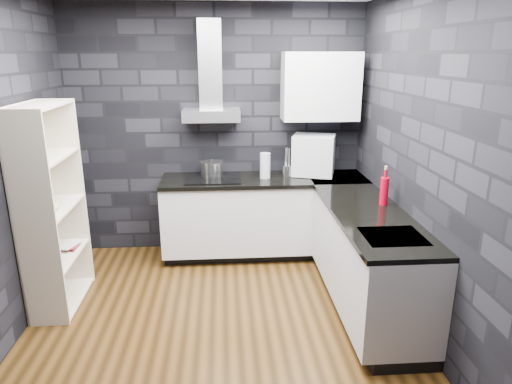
{
  "coord_description": "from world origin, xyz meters",
  "views": [
    {
      "loc": [
        0.07,
        -3.43,
        2.19
      ],
      "look_at": [
        0.35,
        0.45,
        1.0
      ],
      "focal_mm": 32.0,
      "sensor_mm": 36.0,
      "label": 1
    }
  ],
  "objects": [
    {
      "name": "ground",
      "position": [
        0.0,
        0.0,
        0.0
      ],
      "size": [
        3.2,
        3.2,
        0.0
      ],
      "primitive_type": "plane",
      "color": "#442A10"
    },
    {
      "name": "wall_back",
      "position": [
        0.0,
        1.62,
        1.35
      ],
      "size": [
        3.2,
        0.05,
        2.7
      ],
      "primitive_type": "cube",
      "color": "black",
      "rests_on": "ground"
    },
    {
      "name": "wall_front",
      "position": [
        0.0,
        -1.62,
        1.35
      ],
      "size": [
        3.2,
        0.05,
        2.7
      ],
      "primitive_type": "cube",
      "color": "black",
      "rests_on": "ground"
    },
    {
      "name": "wall_right",
      "position": [
        1.62,
        0.0,
        1.35
      ],
      "size": [
        0.05,
        3.2,
        2.7
      ],
      "primitive_type": "cube",
      "color": "black",
      "rests_on": "ground"
    },
    {
      "name": "toekick_back",
      "position": [
        0.5,
        1.34,
        0.05
      ],
      "size": [
        2.18,
        0.5,
        0.1
      ],
      "primitive_type": "cube",
      "color": "black",
      "rests_on": "ground"
    },
    {
      "name": "toekick_right",
      "position": [
        1.34,
        0.1,
        0.05
      ],
      "size": [
        0.5,
        1.78,
        0.1
      ],
      "primitive_type": "cube",
      "color": "black",
      "rests_on": "ground"
    },
    {
      "name": "counter_back_cab",
      "position": [
        0.5,
        1.3,
        0.48
      ],
      "size": [
        2.2,
        0.6,
        0.76
      ],
      "primitive_type": "cube",
      "color": "silver",
      "rests_on": "ground"
    },
    {
      "name": "counter_right_cab",
      "position": [
        1.3,
        0.1,
        0.48
      ],
      "size": [
        0.6,
        1.8,
        0.76
      ],
      "primitive_type": "cube",
      "color": "silver",
      "rests_on": "ground"
    },
    {
      "name": "counter_back_top",
      "position": [
        0.5,
        1.29,
        0.88
      ],
      "size": [
        2.2,
        0.62,
        0.04
      ],
      "primitive_type": "cube",
      "color": "black",
      "rests_on": "counter_back_cab"
    },
    {
      "name": "counter_right_top",
      "position": [
        1.29,
        0.1,
        0.88
      ],
      "size": [
        0.62,
        1.8,
        0.04
      ],
      "primitive_type": "cube",
      "color": "black",
      "rests_on": "counter_right_cab"
    },
    {
      "name": "counter_corner_top",
      "position": [
        1.3,
        1.3,
        0.88
      ],
      "size": [
        0.62,
        0.62,
        0.04
      ],
      "primitive_type": "cube",
      "color": "black",
      "rests_on": "counter_right_cab"
    },
    {
      "name": "hood_body",
      "position": [
        -0.05,
        1.43,
        1.56
      ],
      "size": [
        0.6,
        0.34,
        0.12
      ],
      "primitive_type": "cube",
      "color": "silver",
      "rests_on": "wall_back"
    },
    {
      "name": "hood_chimney",
      "position": [
        -0.05,
        1.5,
        2.07
      ],
      "size": [
        0.24,
        0.2,
        0.9
      ],
      "primitive_type": "cube",
      "color": "silver",
      "rests_on": "hood_body"
    },
    {
      "name": "upper_cabinet",
      "position": [
        1.1,
        1.43,
        1.85
      ],
      "size": [
        0.8,
        0.35,
        0.7
      ],
      "primitive_type": "cube",
      "color": "silver",
      "rests_on": "wall_back"
    },
    {
      "name": "cooktop",
      "position": [
        -0.05,
        1.3,
        0.91
      ],
      "size": [
        0.58,
        0.5,
        0.01
      ],
      "primitive_type": "cube",
      "color": "black",
      "rests_on": "counter_back_top"
    },
    {
      "name": "sink_rim",
      "position": [
        1.3,
        -0.4,
        0.89
      ],
      "size": [
        0.44,
        0.4,
        0.01
      ],
      "primitive_type": "cube",
      "color": "silver",
      "rests_on": "counter_right_top"
    },
    {
      "name": "pot",
      "position": [
        -0.06,
        1.4,
        0.98
      ],
      "size": [
        0.24,
        0.24,
        0.14
      ],
      "primitive_type": "cylinder",
      "rotation": [
        0.0,
        0.0,
        0.04
      ],
      "color": "#B1B2B6",
      "rests_on": "cooktop"
    },
    {
      "name": "glass_vase",
      "position": [
        0.51,
        1.29,
        1.04
      ],
      "size": [
        0.14,
        0.14,
        0.27
      ],
      "primitive_type": "cylinder",
      "rotation": [
        0.0,
        0.0,
        0.26
      ],
      "color": "#B5BFC4",
      "rests_on": "counter_back_top"
    },
    {
      "name": "storage_jar",
      "position": [
        0.51,
        1.39,
        0.95
      ],
      "size": [
        0.11,
        0.11,
        0.1
      ],
      "primitive_type": "cylinder",
      "rotation": [
        0.0,
        0.0,
        -0.39
      ],
      "color": "tan",
      "rests_on": "counter_back_top"
    },
    {
      "name": "utensil_crock",
      "position": [
        0.75,
        1.32,
        0.96
      ],
      "size": [
        0.11,
        0.11,
        0.12
      ],
      "primitive_type": "cylinder",
      "rotation": [
        0.0,
        0.0,
        -0.18
      ],
      "color": "#B1B2B6",
      "rests_on": "counter_back_top"
    },
    {
      "name": "appliance_garage",
      "position": [
        1.05,
        1.37,
        1.12
      ],
      "size": [
        0.52,
        0.46,
        0.44
      ],
      "primitive_type": "cube",
      "rotation": [
        0.0,
        0.0,
        -0.31
      ],
      "color": "#B7BABE",
      "rests_on": "counter_back_top"
    },
    {
      "name": "red_bottle",
      "position": [
        1.47,
        0.31,
        1.02
      ],
      "size": [
        0.07,
        0.07,
        0.25
      ],
      "primitive_type": "cylinder",
      "rotation": [
        0.0,
        0.0,
        -0.03
      ],
      "color": "#9B0015",
      "rests_on": "counter_right_top"
    },
    {
      "name": "bookshelf",
      "position": [
        -1.42,
        0.41,
        0.9
      ],
      "size": [
        0.47,
        0.85,
        1.8
      ],
      "primitive_type": "cube",
      "rotation": [
        0.0,
        0.0,
        -0.17
      ],
      "color": "beige",
      "rests_on": "ground"
    },
    {
      "name": "fruit_bowl",
      "position": [
        -1.42,
        0.34,
        0.94
      ],
      "size": [
        0.22,
        0.22,
        0.05
      ],
      "primitive_type": "imported",
      "rotation": [
        0.0,
        0.0,
        -0.04
      ],
      "color": "silver",
      "rests_on": "bookshelf"
    },
    {
      "name": "book_red",
      "position": [
        -1.43,
        0.57,
        0.57
      ],
      "size": [
        0.15,
        0.03,
        0.2
      ],
      "primitive_type": "imported",
      "rotation": [
        0.0,
        0.0,
        -0.04
      ],
      "color": "maroon",
      "rests_on": "bookshelf"
    },
    {
      "name": "book_second",
      "position": [
        -1.45,
        0.59,
        0.59
      ],
      "size": [
        0.15,
        0.07,
        0.22
      ],
      "primitive_type": "imported",
      "rotation": [
        0.0,
        0.0,
        -0.35
      ],
      "color": "#B2B2B2",
      "rests_on": "bookshelf"
    }
  ]
}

